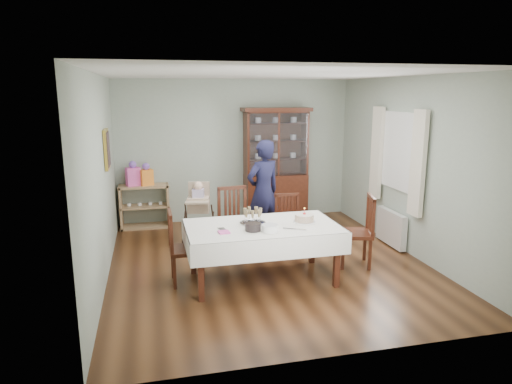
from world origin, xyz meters
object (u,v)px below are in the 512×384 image
object	(u,v)px
dining_table	(262,253)
chair_far_left	(236,237)
chair_far_right	(289,235)
woman	(263,192)
high_chair	(199,220)
chair_end_left	(186,261)
champagne_tray	(253,219)
china_cabinet	(276,163)
gift_bag_pink	(133,175)
birthday_cake	(304,218)
gift_bag_orange	(146,175)
sideboard	(145,206)
chair_end_right	(356,245)

from	to	relation	value
dining_table	chair_far_left	distance (m)	0.96
chair_far_left	chair_far_right	world-z (taller)	chair_far_left
dining_table	chair_far_right	xyz separation A→B (m)	(0.67, 0.97, -0.12)
dining_table	woman	size ratio (longest dim) A/B	1.17
high_chair	chair_end_left	bearing A→B (deg)	-90.90
chair_far_right	woman	distance (m)	0.87
dining_table	chair_end_left	bearing A→B (deg)	170.92
chair_end_left	champagne_tray	xyz separation A→B (m)	(0.89, -0.06, 0.53)
woman	high_chair	distance (m)	1.15
china_cabinet	gift_bag_pink	world-z (taller)	china_cabinet
woman	birthday_cake	xyz separation A→B (m)	(0.18, -1.54, -0.04)
chair_far_left	woman	size ratio (longest dim) A/B	0.62
woman	dining_table	bearing A→B (deg)	52.71
birthday_cake	high_chair	bearing A→B (deg)	126.42
gift_bag_pink	woman	bearing A→B (deg)	-31.54
gift_bag_orange	high_chair	bearing A→B (deg)	-54.96
woman	birthday_cake	distance (m)	1.55
chair_far_left	woman	distance (m)	1.01
dining_table	gift_bag_orange	distance (m)	3.25
sideboard	chair_end_left	xyz separation A→B (m)	(0.53, -2.70, -0.11)
chair_end_right	birthday_cake	bearing A→B (deg)	-60.83
chair_far_left	birthday_cake	size ratio (longest dim) A/B	3.59
birthday_cake	china_cabinet	bearing A→B (deg)	82.03
sideboard	champagne_tray	world-z (taller)	champagne_tray
woman	high_chair	world-z (taller)	woman
high_chair	gift_bag_orange	size ratio (longest dim) A/B	2.57
dining_table	chair_far_left	bearing A→B (deg)	100.81
gift_bag_pink	chair_far_right	bearing A→B (deg)	-38.30
china_cabinet	chair_far_right	world-z (taller)	china_cabinet
sideboard	woman	bearing A→B (deg)	-34.18
chair_far_right	dining_table	bearing A→B (deg)	-120.36
chair_far_right	china_cabinet	bearing A→B (deg)	85.15
dining_table	gift_bag_pink	world-z (taller)	gift_bag_pink
woman	gift_bag_pink	size ratio (longest dim) A/B	3.77
birthday_cake	dining_table	bearing A→B (deg)	-178.88
champagne_tray	chair_end_left	bearing A→B (deg)	176.02
chair_far_left	gift_bag_pink	world-z (taller)	gift_bag_pink
chair_end_left	gift_bag_orange	size ratio (longest dim) A/B	2.37
sideboard	chair_far_right	distance (m)	2.90
sideboard	gift_bag_orange	world-z (taller)	gift_bag_orange
chair_end_left	high_chair	world-z (taller)	high_chair
champagne_tray	dining_table	bearing A→B (deg)	-42.55
sideboard	birthday_cake	size ratio (longest dim) A/B	3.05
sideboard	high_chair	bearing A→B (deg)	-53.56
china_cabinet	high_chair	distance (m)	2.12
china_cabinet	gift_bag_pink	bearing A→B (deg)	179.97
chair_end_left	chair_end_right	world-z (taller)	chair_end_right
china_cabinet	woman	distance (m)	1.43
chair_far_left	gift_bag_orange	distance (m)	2.39
chair_end_right	high_chair	world-z (taller)	high_chair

